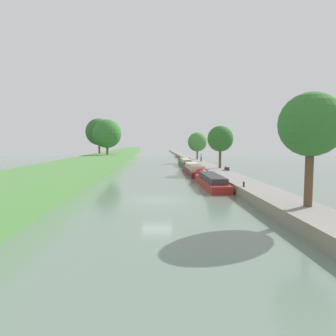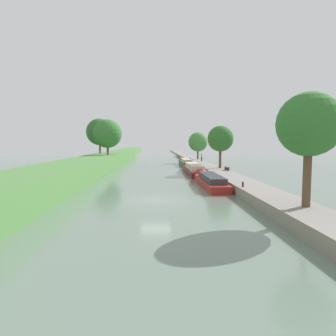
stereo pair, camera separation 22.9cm
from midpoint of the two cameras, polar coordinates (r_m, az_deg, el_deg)
The scene contains 16 objects.
ground_plane at distance 24.93m, azimuth -2.11°, elevation -6.05°, with size 160.00×160.00×0.00m, color slate.
left_grassy_bank at distance 26.91m, azimuth -25.39°, elevation -3.29°, with size 6.49×260.00×2.24m.
right_towpath at distance 26.41m, azimuth 17.63°, elevation -4.75°, with size 3.04×260.00×0.82m.
stone_quay at distance 25.90m, azimuth 14.19°, elevation -4.80°, with size 0.25×260.00×0.87m.
narrowboat_red at distance 33.49m, azimuth 8.01°, elevation -2.33°, with size 1.98×12.51×1.89m.
narrowboat_maroon at distance 46.34m, azimuth 4.86°, elevation -0.20°, with size 2.13×14.24×2.18m.
narrowboat_green at distance 61.31m, azimuth 3.42°, elevation 1.02°, with size 1.86×13.26×1.95m.
tree_rightbank_near at distance 19.97m, azimuth 25.50°, elevation 7.34°, with size 3.84×3.84×6.90m.
tree_rightbank_midnear at distance 46.30m, azimuth 10.06°, elevation 5.48°, with size 3.91×3.91×6.42m.
tree_rightbank_midfar at distance 70.07m, azimuth 5.80°, elevation 4.94°, with size 4.44×4.44×6.23m.
tree_leftbank_downstream at distance 69.63m, azimuth -12.75°, elevation 6.70°, with size 5.98×5.98×7.83m.
tree_leftbank_upstream at distance 60.99m, azimuth -11.30°, elevation 6.41°, with size 5.65×5.65×7.04m.
person_walking at distance 62.38m, azimuth 6.50°, elevation 2.07°, with size 0.34×0.34×1.66m.
mooring_bollard_near at distance 27.24m, azimuth 14.25°, elevation -3.03°, with size 0.16×0.16×0.45m.
mooring_bollard_far at distance 67.53m, azimuth 4.33°, elevation 1.75°, with size 0.16×0.16×0.45m.
park_bench at distance 42.84m, azimuth 11.28°, elevation 0.03°, with size 0.44×1.50×0.47m.
Camera 2 is at (0.08, -24.48, 4.73)m, focal length 32.11 mm.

